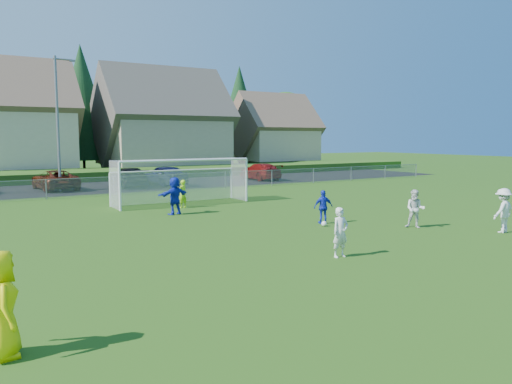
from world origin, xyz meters
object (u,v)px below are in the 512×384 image
player_white_a (340,232)px  car_d (129,177)px  player_white_c (503,210)px  player_blue_a (323,207)px  player_blue_b (175,196)px  referee (1,305)px  car_g (260,172)px  player_white_b (415,209)px  soccer_ball (324,224)px  car_e (165,175)px  goalkeeper (183,194)px  soccer_goal (180,174)px  car_c (55,180)px

player_white_a → car_d: (1.13, 24.72, -0.05)m
player_white_c → player_blue_a: bearing=-52.7°
player_blue_b → player_white_a: bearing=79.6°
referee → player_blue_a: referee is taller
car_g → car_d: bearing=4.0°
player_white_b → car_d: (-4.75, 22.52, -0.06)m
player_white_b → player_blue_a: (-2.51, 2.75, -0.06)m
player_white_c → soccer_ball: bearing=-47.2°
referee → player_white_b: size_ratio=1.17×
player_white_c → car_e: bearing=-84.6°
car_g → referee: bearing=53.8°
goalkeeper → car_d: bearing=-116.2°
referee → soccer_goal: soccer_goal is taller
player_white_c → goalkeeper: size_ratio=1.18×
soccer_ball → player_white_c: player_white_c is taller
car_d → soccer_goal: (-0.42, -10.58, 0.91)m
referee → car_d: 29.14m
soccer_goal → player_white_c: bearing=-63.1°
player_white_a → player_blue_a: size_ratio=1.08×
player_blue_b → car_e: size_ratio=0.39×
car_g → soccer_goal: soccer_goal is taller
goalkeeper → car_c: size_ratio=0.29×
referee → player_blue_b: referee is taller
player_white_a → soccer_goal: soccer_goal is taller
soccer_ball → player_white_a: bearing=-124.0°
car_e → player_white_a: bearing=74.7°
referee → goalkeeper: referee is taller
player_white_c → player_blue_a: 6.95m
player_blue_a → soccer_goal: bearing=-56.4°
player_white_c → soccer_goal: (-7.28, 14.37, 0.77)m
goalkeeper → soccer_goal: soccer_goal is taller
player_white_a → soccer_goal: (0.71, 14.14, 0.86)m
player_white_a → car_d: 24.74m
soccer_ball → soccer_goal: bearing=103.1°
soccer_ball → player_white_b: size_ratio=0.14×
player_blue_a → car_g: player_blue_a is taller
referee → car_g: bearing=-43.5°
soccer_ball → car_d: size_ratio=0.04×
player_blue_a → car_d: (-2.24, 19.77, 0.00)m
player_blue_b → car_c: bearing=-95.2°
car_d → player_blue_a: bearing=100.4°
referee → soccer_goal: 19.45m
car_c → goalkeeper: bearing=102.5°
player_white_a → player_blue_b: bearing=95.5°
soccer_goal → car_g: bearing=42.0°
goalkeeper → car_g: goalkeeper is taller
player_white_a → goalkeeper: (0.16, 12.51, -0.04)m
player_blue_b → soccer_goal: size_ratio=0.24×
referee → player_blue_b: 15.53m
car_c → player_blue_a: bearing=104.6°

